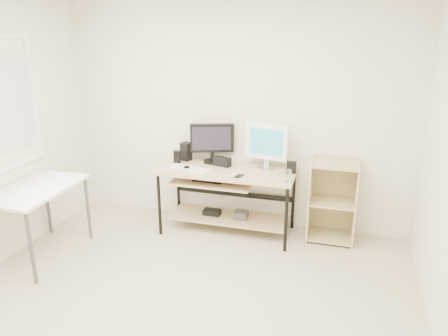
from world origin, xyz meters
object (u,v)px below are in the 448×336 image
side_table (36,195)px  shelf_unit (333,200)px  white_imac (267,143)px  black_monitor (212,141)px  audio_controller (177,157)px  desk (225,187)px

side_table → shelf_unit: 3.09m
side_table → white_imac: bearing=30.3°
black_monitor → audio_controller: size_ratio=3.19×
shelf_unit → side_table: bearing=-156.7°
shelf_unit → black_monitor: (-1.39, 0.04, 0.56)m
desk → audio_controller: audio_controller is taller
desk → white_imac: size_ratio=2.93×
shelf_unit → audio_controller: 1.81m
black_monitor → white_imac: size_ratio=0.96×
desk → audio_controller: 0.66m
black_monitor → white_imac: (0.64, -0.05, 0.03)m
desk → audio_controller: size_ratio=9.73×
black_monitor → shelf_unit: bearing=-19.6°
desk → black_monitor: size_ratio=3.05×
desk → black_monitor: (-0.21, 0.20, 0.47)m
desk → side_table: bearing=-147.3°
white_imac → audio_controller: white_imac is taller
desk → shelf_unit: size_ratio=1.67×
side_table → desk: bearing=32.7°
side_table → audio_controller: (1.06, 1.12, 0.16)m
shelf_unit → white_imac: 0.96m
desk → white_imac: white_imac is taller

